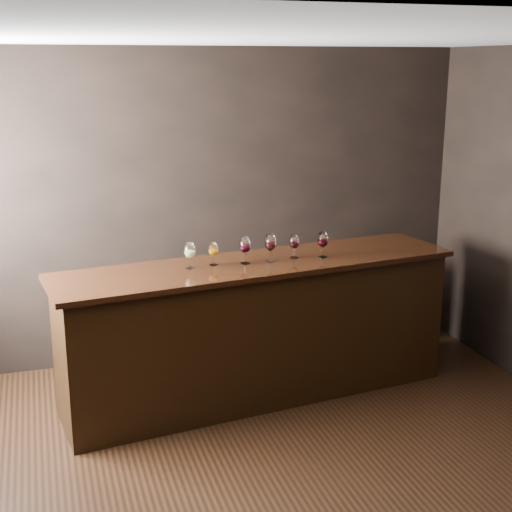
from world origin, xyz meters
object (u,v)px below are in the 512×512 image
object	(u,v)px
back_bar_shelf	(262,308)
glass_red_b	(270,243)
bar_counter	(258,332)
glass_amber	(213,250)
glass_red_c	(294,243)
glass_red_d	(323,241)
glass_white	(190,251)
glass_red_a	(245,246)

from	to	relation	value
back_bar_shelf	glass_red_b	xyz separation A→B (m)	(-0.20, -0.84, 0.84)
bar_counter	glass_amber	size ratio (longest dim) A/B	17.82
glass_red_c	glass_red_d	distance (m)	0.23
back_bar_shelf	glass_red_d	xyz separation A→B (m)	(0.24, -0.85, 0.83)
glass_red_c	back_bar_shelf	bearing A→B (deg)	91.20
glass_red_b	glass_red_d	distance (m)	0.44
bar_counter	glass_red_d	world-z (taller)	glass_red_d
glass_amber	glass_red_b	world-z (taller)	glass_red_b
back_bar_shelf	glass_red_b	size ratio (longest dim) A/B	11.34
glass_white	glass_red_a	world-z (taller)	glass_red_a
glass_red_b	glass_red_c	bearing A→B (deg)	11.87
glass_red_b	glass_red_c	distance (m)	0.22
back_bar_shelf	bar_counter	bearing A→B (deg)	-109.90
glass_white	glass_red_a	size ratio (longest dim) A/B	0.96
glass_white	glass_red_c	distance (m)	0.86
glass_amber	glass_red_b	xyz separation A→B (m)	(0.45, -0.03, 0.03)
back_bar_shelf	glass_white	world-z (taller)	glass_white
bar_counter	back_bar_shelf	bearing A→B (deg)	62.98
glass_amber	glass_red_b	distance (m)	0.46
back_bar_shelf	glass_amber	xyz separation A→B (m)	(-0.65, -0.81, 0.81)
glass_red_d	bar_counter	bearing A→B (deg)	178.20
glass_amber	glass_red_c	bearing A→B (deg)	1.03
glass_white	glass_red_b	bearing A→B (deg)	0.49
glass_white	glass_red_c	xyz separation A→B (m)	(0.86, 0.05, -0.01)
glass_red_a	glass_white	bearing A→B (deg)	-179.05
bar_counter	glass_white	xyz separation A→B (m)	(-0.55, -0.02, 0.73)
glass_white	glass_red_d	size ratio (longest dim) A/B	0.99
glass_white	glass_red_b	size ratio (longest dim) A/B	0.92
glass_amber	glass_red_d	bearing A→B (deg)	-2.42
back_bar_shelf	glass_white	xyz separation A→B (m)	(-0.85, -0.85, 0.83)
glass_white	bar_counter	bearing A→B (deg)	1.89
glass_red_a	glass_red_d	size ratio (longest dim) A/B	1.03
back_bar_shelf	glass_red_b	distance (m)	1.21
glass_red_d	glass_white	bearing A→B (deg)	-179.95
bar_counter	glass_red_a	bearing A→B (deg)	178.58
glass_amber	glass_white	bearing A→B (deg)	-168.57
glass_white	glass_red_d	distance (m)	1.09
glass_red_c	glass_white	bearing A→B (deg)	-176.62
back_bar_shelf	glass_red_a	world-z (taller)	glass_red_a
back_bar_shelf	glass_red_c	distance (m)	1.14
back_bar_shelf	glass_red_a	xyz separation A→B (m)	(-0.41, -0.84, 0.84)
glass_white	glass_amber	world-z (taller)	glass_white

